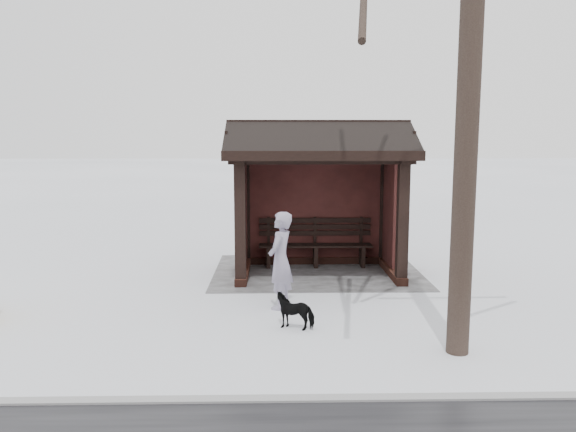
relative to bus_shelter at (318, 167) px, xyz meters
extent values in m
plane|color=white|center=(0.00, 0.16, -2.17)|extent=(120.00, 120.00, 0.00)
cube|color=gray|center=(0.00, 5.66, -2.16)|extent=(120.00, 0.15, 0.06)
cube|color=gray|center=(0.00, -0.04, -2.16)|extent=(4.20, 3.20, 0.02)
cube|color=#3A1C15|center=(0.00, -0.74, -2.09)|extent=(3.30, 0.22, 0.16)
cube|color=#3A1C15|center=(-1.50, 0.16, -2.09)|extent=(0.22, 2.10, 0.16)
cube|color=#3A1C15|center=(1.50, 0.16, -2.09)|extent=(0.22, 2.10, 0.16)
cube|color=black|center=(-1.50, 1.06, -1.02)|extent=(0.20, 0.20, 2.30)
cube|color=black|center=(1.50, 1.06, -1.02)|extent=(0.20, 0.20, 2.30)
cube|color=black|center=(-1.50, -0.74, -1.02)|extent=(0.20, 0.20, 2.30)
cube|color=black|center=(1.50, -0.74, -1.02)|extent=(0.20, 0.20, 2.30)
cube|color=black|center=(0.00, -0.74, -0.94)|extent=(2.80, 0.08, 2.14)
cube|color=black|center=(-1.50, -0.16, -0.94)|extent=(0.08, 1.17, 2.14)
cube|color=black|center=(1.50, -0.16, -0.94)|extent=(0.08, 1.17, 2.14)
cube|color=black|center=(0.00, 1.06, 0.19)|extent=(3.40, 0.20, 0.18)
cube|color=black|center=(0.00, -0.74, 0.19)|extent=(3.40, 0.20, 0.18)
cylinder|color=black|center=(-1.50, 4.36, 2.11)|extent=(0.29, 0.29, 8.55)
imported|color=#90889F|center=(0.77, 2.40, -1.37)|extent=(0.57, 0.68, 1.58)
imported|color=black|center=(0.56, 3.35, -1.91)|extent=(0.66, 0.45, 0.51)
camera|label=1|loc=(0.84, 11.25, 0.61)|focal=35.00mm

